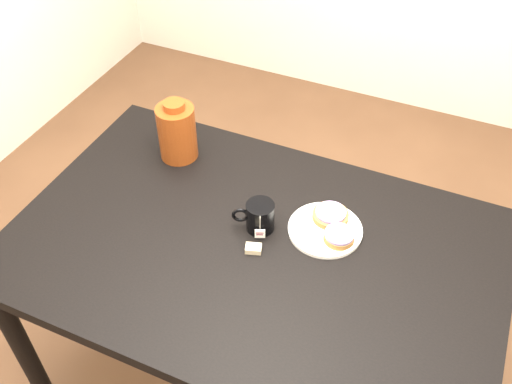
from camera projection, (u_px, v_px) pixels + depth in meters
ground_plane at (254, 376)px, 2.14m from camera, size 4.00×4.00×0.00m
table at (254, 263)px, 1.69m from camera, size 1.40×0.90×0.75m
plate at (325, 229)px, 1.66m from camera, size 0.22×0.22×0.02m
bagel_back at (331, 215)px, 1.68m from camera, size 0.15×0.15×0.03m
bagel_front at (339, 236)px, 1.62m from camera, size 0.12×0.12×0.03m
mug at (259, 216)px, 1.64m from camera, size 0.13×0.11×0.09m
teabag_pouch at (253, 249)px, 1.61m from camera, size 0.05×0.04×0.02m
bagel_package at (177, 132)px, 1.85m from camera, size 0.15×0.15×0.21m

